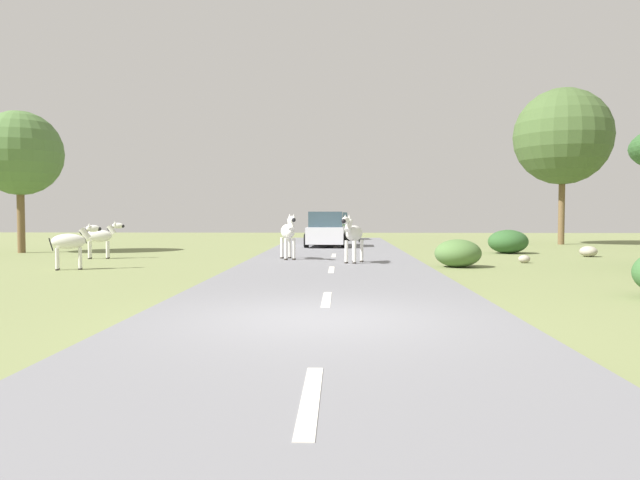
# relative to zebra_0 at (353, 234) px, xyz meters

# --- Properties ---
(ground_plane) EXTENTS (90.00, 90.00, 0.00)m
(ground_plane) POSITION_rel_zebra_0_xyz_m (-0.76, -10.45, -1.00)
(ground_plane) COLOR olive
(road) EXTENTS (6.00, 64.00, 0.05)m
(road) POSITION_rel_zebra_0_xyz_m (-0.68, -10.45, -0.98)
(road) COLOR slate
(road) RESTS_ON ground_plane
(lane_markings) EXTENTS (0.16, 56.00, 0.01)m
(lane_markings) POSITION_rel_zebra_0_xyz_m (-0.68, -11.45, -0.95)
(lane_markings) COLOR silver
(lane_markings) RESTS_ON road
(zebra_0) EXTENTS (0.87, 1.61, 1.60)m
(zebra_0) POSITION_rel_zebra_0_xyz_m (0.00, 0.00, 0.00)
(zebra_0) COLOR silver
(zebra_0) RESTS_ON road
(zebra_1) EXTENTS (1.40, 0.77, 1.39)m
(zebra_1) POSITION_rel_zebra_0_xyz_m (-8.43, -2.14, -0.17)
(zebra_1) COLOR silver
(zebra_1) RESTS_ON ground_plane
(zebra_2) EXTENTS (0.77, 1.68, 1.62)m
(zebra_2) POSITION_rel_zebra_0_xyz_m (-2.27, 1.49, 0.02)
(zebra_2) COLOR silver
(zebra_2) RESTS_ON road
(zebra_3) EXTENTS (1.46, 0.60, 1.40)m
(zebra_3) POSITION_rel_zebra_0_xyz_m (-9.34, 2.25, -0.17)
(zebra_3) COLOR silver
(zebra_3) RESTS_ON ground_plane
(car_0) EXTENTS (2.23, 4.44, 1.74)m
(car_0) POSITION_rel_zebra_0_xyz_m (-0.87, 18.64, -0.15)
(car_0) COLOR #476B38
(car_0) RESTS_ON road
(car_1) EXTENTS (2.10, 4.38, 1.74)m
(car_1) POSITION_rel_zebra_0_xyz_m (-1.13, 10.33, -0.15)
(car_1) COLOR silver
(car_1) RESTS_ON road
(tree_0) EXTENTS (5.27, 5.27, 8.57)m
(tree_0) POSITION_rel_zebra_0_xyz_m (11.78, 13.67, 4.92)
(tree_0) COLOR brown
(tree_0) RESTS_ON ground_plane
(tree_4) EXTENTS (3.59, 3.59, 6.07)m
(tree_4) POSITION_rel_zebra_0_xyz_m (-14.14, 5.50, 3.25)
(tree_4) COLOR brown
(tree_4) RESTS_ON ground_plane
(bush_0) EXTENTS (1.67, 1.50, 1.00)m
(bush_0) POSITION_rel_zebra_0_xyz_m (6.68, 5.81, -0.50)
(bush_0) COLOR #2D5628
(bush_0) RESTS_ON ground_plane
(bush_1) EXTENTS (1.45, 1.31, 0.87)m
(bush_1) POSITION_rel_zebra_0_xyz_m (3.25, -0.89, -0.57)
(bush_1) COLOR #4C7038
(bush_1) RESTS_ON ground_plane
(rock_0) EXTENTS (0.39, 0.32, 0.27)m
(rock_0) POSITION_rel_zebra_0_xyz_m (5.81, 0.78, -0.86)
(rock_0) COLOR #A89E8C
(rock_0) RESTS_ON ground_plane
(rock_1) EXTENTS (0.65, 0.70, 0.42)m
(rock_1) POSITION_rel_zebra_0_xyz_m (9.25, 3.91, -0.79)
(rock_1) COLOR #A89E8C
(rock_1) RESTS_ON ground_plane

